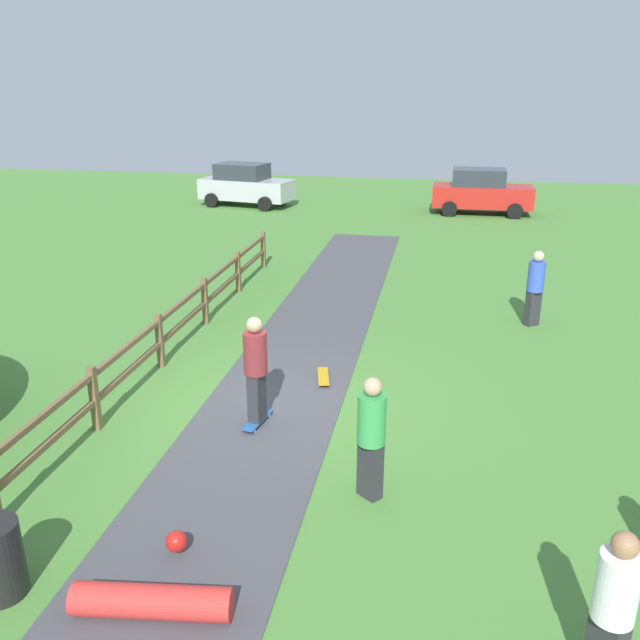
# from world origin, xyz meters

# --- Properties ---
(ground_plane) EXTENTS (60.00, 60.00, 0.00)m
(ground_plane) POSITION_xyz_m (0.00, 0.00, 0.00)
(ground_plane) COLOR #4C8438
(asphalt_path) EXTENTS (2.40, 28.00, 0.02)m
(asphalt_path) POSITION_xyz_m (0.00, 0.00, 0.01)
(asphalt_path) COLOR #47474C
(asphalt_path) RESTS_ON ground_plane
(wooden_fence) EXTENTS (0.12, 18.12, 1.10)m
(wooden_fence) POSITION_xyz_m (-2.60, 0.00, 0.67)
(wooden_fence) COLOR brown
(wooden_fence) RESTS_ON ground_plane
(skater_riding) EXTENTS (0.44, 0.82, 1.87)m
(skater_riding) POSITION_xyz_m (-0.06, -0.67, 1.07)
(skater_riding) COLOR #265999
(skater_riding) RESTS_ON asphalt_path
(skater_fallen) EXTENTS (1.73, 1.38, 0.36)m
(skater_fallen) POSITION_xyz_m (-0.02, -4.84, 0.20)
(skater_fallen) COLOR red
(skater_fallen) RESTS_ON asphalt_path
(skateboard_loose) EXTENTS (0.37, 0.82, 0.08)m
(skateboard_loose) POSITION_xyz_m (0.70, 1.23, 0.09)
(skateboard_loose) COLOR #BF8C19
(skateboard_loose) RESTS_ON asphalt_path
(bystander_blue) EXTENTS (0.53, 0.53, 1.78)m
(bystander_blue) POSITION_xyz_m (4.93, 5.16, 0.98)
(bystander_blue) COLOR #2D2D33
(bystander_blue) RESTS_ON ground_plane
(bystander_white) EXTENTS (0.53, 0.53, 1.72)m
(bystander_white) POSITION_xyz_m (4.46, -4.92, 0.95)
(bystander_white) COLOR #2D2D33
(bystander_white) RESTS_ON ground_plane
(bystander_green) EXTENTS (0.53, 0.53, 1.78)m
(bystander_green) POSITION_xyz_m (1.99, -2.31, 0.98)
(bystander_green) COLOR #2D2D33
(bystander_green) RESTS_ON ground_plane
(parked_car_red) EXTENTS (4.22, 2.04, 1.92)m
(parked_car_red) POSITION_xyz_m (4.29, 19.30, 0.96)
(parked_car_red) COLOR red
(parked_car_red) RESTS_ON ground_plane
(parked_car_silver) EXTENTS (4.44, 2.57, 1.92)m
(parked_car_silver) POSITION_xyz_m (-6.26, 19.30, 0.96)
(parked_car_silver) COLOR #B7B7BC
(parked_car_silver) RESTS_ON ground_plane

